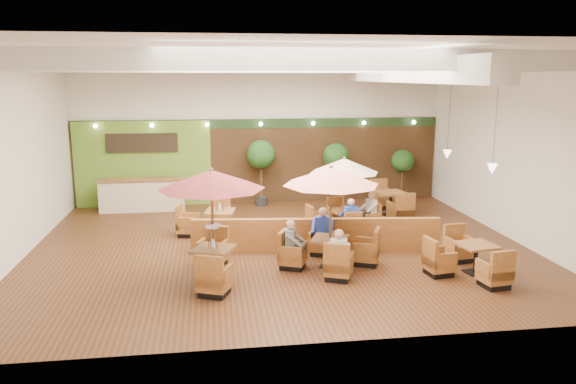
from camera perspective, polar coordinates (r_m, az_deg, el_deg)
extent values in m
plane|color=#381E0F|center=(16.24, -0.80, -5.58)|extent=(14.00, 14.00, 0.00)
cube|color=silver|center=(21.57, -2.85, 6.18)|extent=(14.00, 0.04, 5.50)
cube|color=silver|center=(9.80, 3.58, -0.55)|extent=(14.00, 0.04, 5.50)
cube|color=silver|center=(16.32, -26.05, 3.21)|extent=(0.04, 12.00, 5.50)
cube|color=silver|center=(17.91, 22.04, 4.21)|extent=(0.04, 12.00, 5.50)
cube|color=white|center=(15.52, -0.86, 14.20)|extent=(14.00, 12.00, 0.04)
cube|color=brown|center=(21.65, -2.81, 3.14)|extent=(13.90, 0.10, 3.20)
cube|color=#1E3819|center=(21.47, -2.84, 6.96)|extent=(13.90, 0.12, 0.35)
cube|color=olive|center=(21.65, -14.48, 2.77)|extent=(5.00, 0.08, 3.20)
cube|color=black|center=(21.46, -14.61, 4.85)|extent=(2.60, 0.08, 0.70)
cube|color=white|center=(16.32, 11.70, 11.91)|extent=(0.60, 11.00, 0.60)
cube|color=white|center=(11.55, 1.70, 13.31)|extent=(13.60, 0.12, 0.45)
cube|color=white|center=(14.22, -0.19, 13.02)|extent=(13.60, 0.12, 0.45)
cube|color=white|center=(16.80, -1.43, 12.82)|extent=(13.60, 0.12, 0.45)
cube|color=white|center=(19.48, -2.37, 12.66)|extent=(13.60, 0.12, 0.45)
cylinder|color=black|center=(16.36, 20.42, 7.74)|extent=(0.01, 0.01, 3.20)
cone|color=white|center=(16.53, 20.02, 2.21)|extent=(0.28, 0.28, 0.28)
cylinder|color=black|center=(19.05, 16.13, 8.48)|extent=(0.01, 0.01, 3.20)
cone|color=white|center=(19.20, 15.86, 3.71)|extent=(0.28, 0.28, 0.28)
sphere|color=#FFEAC6|center=(21.54, -18.99, 6.36)|extent=(0.14, 0.14, 0.14)
sphere|color=#FFEAC6|center=(21.26, -13.66, 6.60)|extent=(0.14, 0.14, 0.14)
sphere|color=#FFEAC6|center=(21.16, -8.22, 6.78)|extent=(0.14, 0.14, 0.14)
sphere|color=#FFEAC6|center=(21.25, -2.78, 6.91)|extent=(0.14, 0.14, 0.14)
sphere|color=#FFEAC6|center=(21.52, 2.56, 6.97)|extent=(0.14, 0.14, 0.14)
sphere|color=#FFEAC6|center=(21.98, 7.74, 6.98)|extent=(0.14, 0.14, 0.14)
sphere|color=#FFEAC6|center=(22.60, 12.66, 6.93)|extent=(0.14, 0.14, 0.14)
cube|color=beige|center=(21.07, -14.56, -0.37)|extent=(3.00, 0.70, 1.10)
cube|color=brown|center=(20.95, -14.65, 1.23)|extent=(3.00, 0.75, 0.06)
cube|color=brown|center=(15.67, 2.83, -4.41)|extent=(6.89, 0.95, 0.96)
cube|color=brown|center=(13.62, -7.59, -5.77)|extent=(1.17, 1.17, 0.06)
cylinder|color=black|center=(13.73, -7.55, -7.24)|extent=(0.11, 0.11, 0.70)
cube|color=black|center=(13.85, -7.51, -8.69)|extent=(0.62, 0.62, 0.04)
cube|color=brown|center=(12.81, -7.49, -9.01)|extent=(0.85, 0.85, 0.34)
cube|color=brown|center=(12.46, -7.04, -8.04)|extent=(0.65, 0.34, 0.74)
cube|color=brown|center=(12.85, -8.80, -7.98)|extent=(0.30, 0.57, 0.30)
cube|color=brown|center=(12.63, -6.21, -8.25)|extent=(0.30, 0.57, 0.30)
cube|color=black|center=(12.90, -7.46, -10.02)|extent=(0.76, 0.76, 0.15)
cube|color=brown|center=(14.71, -7.59, -6.25)|extent=(0.85, 0.85, 0.34)
cube|color=brown|center=(14.86, -8.03, -4.80)|extent=(0.65, 0.34, 0.74)
cube|color=brown|center=(14.54, -6.48, -5.56)|extent=(0.30, 0.57, 0.30)
cube|color=brown|center=(14.76, -8.72, -5.36)|extent=(0.30, 0.57, 0.30)
cube|color=black|center=(14.78, -7.56, -7.15)|extent=(0.76, 0.76, 0.15)
cylinder|color=brown|center=(13.46, -7.66, -3.50)|extent=(0.06, 0.06, 2.64)
cone|color=#581A1B|center=(13.21, -7.79, 1.28)|extent=(2.54, 2.54, 0.45)
sphere|color=brown|center=(13.17, -7.82, 2.27)|extent=(0.10, 0.10, 0.10)
cylinder|color=silver|center=(13.57, -7.61, -5.20)|extent=(0.10, 0.10, 0.22)
cube|color=brown|center=(14.45, 4.29, -4.78)|extent=(1.14, 1.14, 0.06)
cylinder|color=black|center=(14.55, 4.27, -6.12)|extent=(0.10, 0.10, 0.67)
cube|color=black|center=(14.67, 4.25, -7.45)|extent=(0.60, 0.60, 0.04)
cube|color=brown|center=(13.68, 5.13, -7.63)|extent=(0.83, 0.83, 0.33)
cube|color=brown|center=(13.38, 5.83, -6.71)|extent=(0.62, 0.34, 0.71)
cube|color=brown|center=(13.66, 3.92, -6.73)|extent=(0.30, 0.55, 0.29)
cube|color=brown|center=(13.57, 6.39, -6.91)|extent=(0.30, 0.55, 0.29)
cube|color=black|center=(13.76, 5.12, -8.56)|extent=(0.74, 0.74, 0.14)
cube|color=brown|center=(15.48, 3.50, -5.29)|extent=(0.83, 0.83, 0.33)
cube|color=brown|center=(15.60, 2.96, -3.97)|extent=(0.62, 0.34, 0.71)
cube|color=brown|center=(15.37, 4.60, -4.64)|extent=(0.30, 0.55, 0.29)
cube|color=brown|center=(15.48, 2.44, -4.49)|extent=(0.30, 0.55, 0.29)
cube|color=black|center=(15.55, 3.49, -6.12)|extent=(0.74, 0.74, 0.14)
cube|color=brown|center=(14.41, 0.47, -6.58)|extent=(0.83, 0.83, 0.33)
cube|color=brown|center=(14.45, 1.37, -5.25)|extent=(0.34, 0.62, 0.71)
cube|color=brown|center=(14.62, 0.77, -5.46)|extent=(0.55, 0.30, 0.29)
cube|color=brown|center=(14.07, 0.17, -6.15)|extent=(0.55, 0.30, 0.29)
cube|color=black|center=(14.48, 0.47, -7.46)|extent=(0.74, 0.74, 0.14)
cube|color=brown|center=(14.80, 7.96, -6.18)|extent=(0.83, 0.83, 0.33)
cube|color=brown|center=(14.55, 7.18, -5.22)|extent=(0.34, 0.62, 0.71)
cube|color=brown|center=(14.46, 7.83, -5.77)|extent=(0.55, 0.30, 0.29)
cube|color=brown|center=(15.02, 8.12, -5.10)|extent=(0.55, 0.30, 0.29)
cube|color=black|center=(14.88, 7.93, -7.04)|extent=(0.74, 0.74, 0.14)
cylinder|color=brown|center=(14.30, 4.33, -2.70)|extent=(0.06, 0.06, 2.55)
cone|color=#C5665F|center=(14.07, 4.39, 1.62)|extent=(2.45, 2.45, 0.45)
sphere|color=brown|center=(14.03, 4.41, 2.55)|extent=(0.10, 0.10, 0.10)
cube|color=brown|center=(17.81, 5.63, -1.89)|extent=(0.90, 0.90, 0.05)
cylinder|color=black|center=(17.89, 5.61, -2.88)|extent=(0.09, 0.09, 0.60)
cube|color=black|center=(17.97, 5.59, -3.86)|extent=(0.48, 0.48, 0.04)
cube|color=brown|center=(17.10, 6.29, -3.80)|extent=(0.66, 0.66, 0.29)
cube|color=brown|center=(16.80, 6.36, -3.12)|extent=(0.57, 0.19, 0.64)
cube|color=brown|center=(16.94, 5.49, -3.29)|extent=(0.16, 0.51, 0.25)
cube|color=brown|center=(17.16, 7.10, -3.14)|extent=(0.16, 0.51, 0.25)
cube|color=black|center=(17.15, 6.27, -4.48)|extent=(0.58, 0.58, 0.13)
cube|color=brown|center=(18.72, 4.99, -2.41)|extent=(0.66, 0.66, 0.29)
cube|color=brown|center=(18.88, 4.97, -1.43)|extent=(0.57, 0.19, 0.64)
cube|color=brown|center=(18.78, 5.74, -1.80)|extent=(0.16, 0.51, 0.25)
cube|color=brown|center=(18.57, 4.25, -1.93)|extent=(0.16, 0.51, 0.25)
cube|color=black|center=(18.77, 4.98, -3.03)|extent=(0.58, 0.58, 0.13)
cube|color=brown|center=(17.72, 2.89, -3.19)|extent=(0.66, 0.66, 0.29)
cube|color=brown|center=(17.66, 3.66, -2.34)|extent=(0.19, 0.57, 0.64)
cube|color=brown|center=(17.92, 2.59, -2.42)|extent=(0.51, 0.16, 0.25)
cube|color=brown|center=(17.44, 3.21, -2.82)|extent=(0.51, 0.16, 0.25)
cube|color=black|center=(17.78, 2.88, -3.84)|extent=(0.58, 0.58, 0.13)
cube|color=brown|center=(18.12, 8.27, -2.96)|extent=(0.66, 0.66, 0.29)
cube|color=brown|center=(18.03, 7.54, -2.12)|extent=(0.19, 0.57, 0.64)
cube|color=brown|center=(17.85, 8.66, -2.60)|extent=(0.51, 0.16, 0.25)
cube|color=brown|center=(18.31, 7.91, -2.21)|extent=(0.51, 0.16, 0.25)
cube|color=black|center=(18.18, 8.25, -3.60)|extent=(0.58, 0.58, 0.13)
cylinder|color=brown|center=(17.70, 5.66, -0.37)|extent=(0.06, 0.06, 2.27)
cone|color=tan|center=(17.53, 5.73, 2.69)|extent=(2.18, 2.18, 0.45)
sphere|color=brown|center=(17.49, 5.74, 3.43)|extent=(0.10, 0.10, 0.10)
cube|color=brown|center=(17.37, -6.92, -1.98)|extent=(1.02, 1.02, 0.06)
cylinder|color=black|center=(17.45, -6.89, -3.13)|extent=(0.10, 0.10, 0.68)
cube|color=black|center=(17.55, -6.86, -4.26)|extent=(0.54, 0.54, 0.04)
cube|color=brown|center=(16.53, -6.81, -4.23)|extent=(0.74, 0.74, 0.33)
cube|color=brown|center=(16.20, -6.64, -3.43)|extent=(0.65, 0.22, 0.72)
cube|color=brown|center=(16.53, -7.85, -3.52)|extent=(0.18, 0.57, 0.29)
cube|color=brown|center=(16.43, -5.80, -3.56)|extent=(0.18, 0.57, 0.29)
cube|color=black|center=(16.60, -6.79, -5.02)|extent=(0.66, 0.66, 0.14)
cube|color=brown|center=(18.42, -6.95, -2.57)|extent=(0.74, 0.74, 0.33)
cube|color=brown|center=(18.60, -7.15, -1.45)|extent=(0.65, 0.22, 0.72)
cube|color=brown|center=(18.32, -6.05, -1.96)|extent=(0.18, 0.57, 0.29)
cube|color=brown|center=(18.42, -7.89, -1.93)|extent=(0.18, 0.57, 0.29)
cube|color=black|center=(18.48, -6.94, -3.28)|extent=(0.66, 0.66, 0.14)
cube|color=brown|center=(17.48, -10.09, -3.44)|extent=(0.74, 0.74, 0.33)
cube|color=brown|center=(17.45, -9.26, -2.40)|extent=(0.22, 0.65, 0.72)
cube|color=brown|center=(17.71, -9.91, -2.55)|extent=(0.57, 0.18, 0.29)
cube|color=brown|center=(17.15, -10.33, -3.04)|extent=(0.57, 0.18, 0.29)
cube|color=black|center=(17.55, -10.07, -4.19)|extent=(0.66, 0.66, 0.14)
cylinder|color=silver|center=(17.33, -6.93, -1.52)|extent=(0.10, 0.10, 0.22)
cube|color=brown|center=(14.68, 18.61, -5.15)|extent=(0.97, 0.97, 0.06)
cylinder|color=black|center=(14.78, 18.52, -6.46)|extent=(0.10, 0.10, 0.66)
cube|color=black|center=(14.89, 18.43, -7.74)|extent=(0.51, 0.51, 0.04)
cube|color=brown|center=(14.01, 20.24, -7.89)|extent=(0.71, 0.71, 0.32)
cube|color=brown|center=(13.68, 20.70, -7.06)|extent=(0.63, 0.19, 0.70)
cube|color=brown|center=(13.78, 19.31, -7.27)|extent=(0.16, 0.56, 0.28)
cube|color=brown|center=(14.11, 21.26, -6.96)|extent=(0.16, 0.56, 0.28)
cube|color=black|center=(14.08, 20.17, -8.78)|extent=(0.63, 0.63, 0.14)
cube|color=brown|center=(15.62, 16.95, -5.65)|extent=(0.71, 0.71, 0.32)
cube|color=brown|center=(15.78, 16.75, -4.33)|extent=(0.63, 0.19, 0.70)
cube|color=brown|center=(15.72, 17.89, -4.84)|extent=(0.16, 0.56, 0.28)
cube|color=brown|center=(15.41, 16.08, -5.06)|extent=(0.16, 0.56, 0.28)
cube|color=black|center=(15.69, 16.90, -6.46)|extent=(0.63, 0.63, 0.14)
cube|color=brown|center=(14.41, 15.08, -7.01)|extent=(0.71, 0.71, 0.32)
cube|color=brown|center=(14.39, 16.15, -5.84)|extent=(0.19, 0.63, 0.70)
cube|color=brown|center=(14.59, 14.52, -5.92)|extent=(0.56, 0.16, 0.28)
cube|color=brown|center=(14.12, 15.73, -6.58)|extent=(0.56, 0.16, 0.28)
cube|color=black|center=(14.49, 15.03, -7.87)|extent=(0.63, 0.63, 0.14)
cube|color=brown|center=(19.98, 10.42, -0.09)|extent=(1.08, 1.08, 0.07)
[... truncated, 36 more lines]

